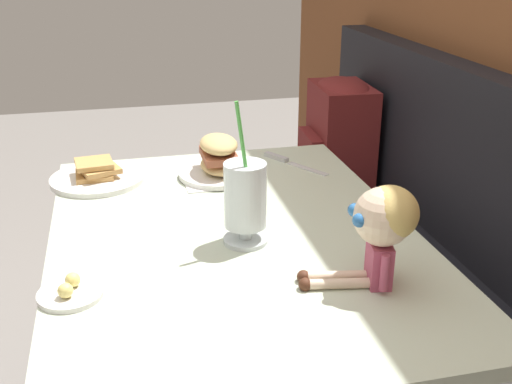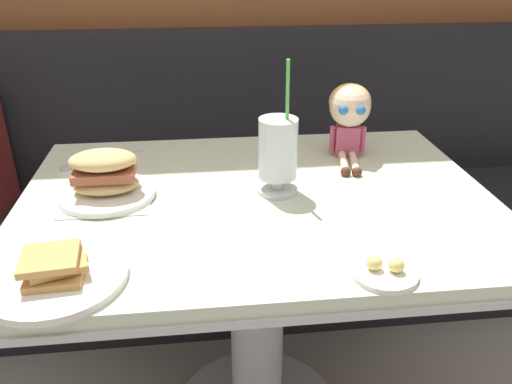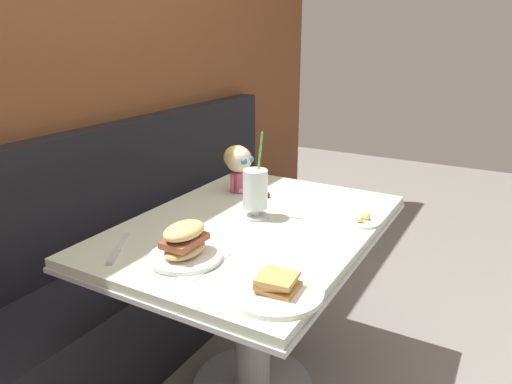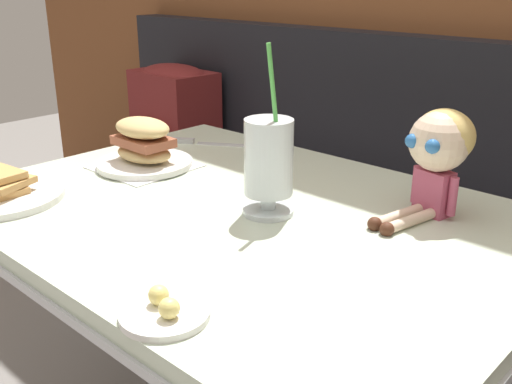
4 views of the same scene
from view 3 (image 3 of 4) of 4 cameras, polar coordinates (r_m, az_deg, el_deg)
name	(u,v)px [view 3 (image 3 of 4)]	position (r m, az deg, el deg)	size (l,w,h in m)	color
wood_panel_wall	(68,79)	(2.15, -21.53, 12.48)	(4.40, 0.08, 2.40)	brown
booth_bench	(130,282)	(2.23, -14.80, -10.36)	(2.60, 0.48, 1.00)	black
diner_table	(252,272)	(1.78, -0.45, -9.55)	(1.11, 0.81, 0.74)	beige
toast_plate	(276,289)	(1.26, 2.40, -11.50)	(0.25, 0.25, 0.06)	white
milkshake_glass	(255,191)	(1.71, -0.09, 0.10)	(0.10, 0.10, 0.32)	silver
sandwich_plate	(185,245)	(1.43, -8.49, -6.32)	(0.22, 0.22, 0.12)	white
butter_saucer	(363,221)	(1.73, 12.65, -3.39)	(0.12, 0.12, 0.04)	white
butter_knife	(116,253)	(1.53, -16.38, -6.97)	(0.21, 0.14, 0.01)	silver
seated_doll	(239,162)	(1.99, -2.07, 3.61)	(0.13, 0.23, 0.20)	#B74C6B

